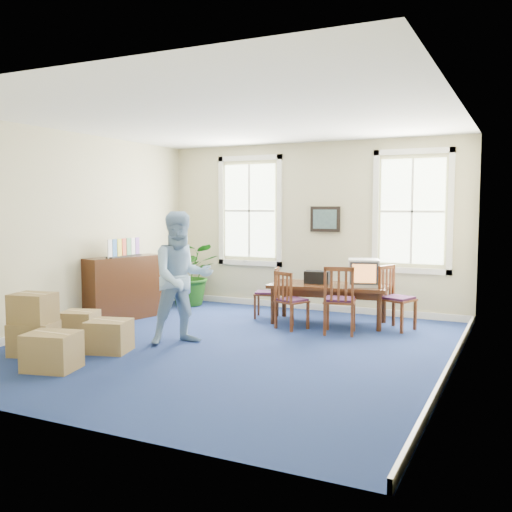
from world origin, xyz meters
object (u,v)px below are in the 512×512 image
at_px(cardboard_boxes, 52,322).
at_px(man, 182,278).
at_px(conference_table, 329,304).
at_px(potted_plant, 192,274).
at_px(crt_tv, 364,273).
at_px(chair_near_left, 292,300).
at_px(credenza, 124,288).

bearing_deg(cardboard_boxes, man, 46.05).
height_order(conference_table, potted_plant, potted_plant).
relative_size(crt_tv, chair_near_left, 0.57).
bearing_deg(potted_plant, cardboard_boxes, -84.96).
distance_m(potted_plant, cardboard_boxes, 4.12).
bearing_deg(chair_near_left, conference_table, -96.63).
bearing_deg(man, potted_plant, 70.00).
distance_m(conference_table, crt_tv, 0.81).
xyz_separation_m(conference_table, crt_tv, (0.58, 0.04, 0.56)).
bearing_deg(cardboard_boxes, chair_near_left, 51.41).
xyz_separation_m(crt_tv, man, (-2.05, -2.32, 0.06)).
bearing_deg(cardboard_boxes, potted_plant, 95.04).
height_order(crt_tv, chair_near_left, crt_tv).
bearing_deg(crt_tv, cardboard_boxes, -149.38).
height_order(chair_near_left, credenza, credenza).
distance_m(conference_table, credenza, 3.59).
relative_size(man, credenza, 1.33).
bearing_deg(conference_table, man, -129.74).
relative_size(chair_near_left, potted_plant, 0.75).
bearing_deg(crt_tv, conference_table, 167.40).
bearing_deg(credenza, cardboard_boxes, -59.56).
xyz_separation_m(conference_table, man, (-1.47, -2.28, 0.62)).
relative_size(credenza, potted_plant, 1.13).
height_order(crt_tv, cardboard_boxes, crt_tv).
bearing_deg(chair_near_left, potted_plant, -0.00).
bearing_deg(conference_table, crt_tv, -2.48).
height_order(conference_table, crt_tv, crt_tv).
relative_size(potted_plant, cardboard_boxes, 0.83).
bearing_deg(potted_plant, credenza, -99.50).
relative_size(conference_table, cardboard_boxes, 1.29).
bearing_deg(crt_tv, potted_plant, 155.37).
height_order(man, cardboard_boxes, man).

